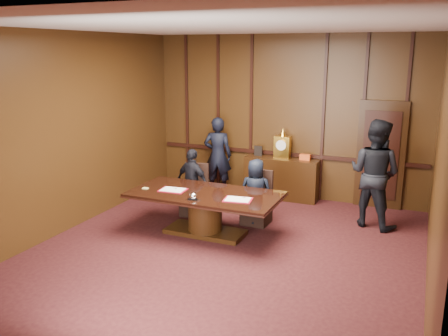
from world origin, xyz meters
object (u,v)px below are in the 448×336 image
object	(u,v)px
conference_table	(205,206)
witness_left	(218,155)
sideboard	(281,177)
signatory_left	(193,182)
signatory_right	(256,192)
witness_right	(375,174)

from	to	relation	value
conference_table	witness_left	bearing A→B (deg)	109.06
sideboard	signatory_left	size ratio (longest dim) A/B	1.21
sideboard	witness_left	bearing A→B (deg)	-173.71
sideboard	conference_table	distance (m)	2.62
signatory_left	signatory_right	world-z (taller)	signatory_left
signatory_right	witness_left	world-z (taller)	witness_left
signatory_left	witness_right	size ratio (longest dim) A/B	0.67
sideboard	conference_table	world-z (taller)	sideboard
signatory_left	witness_left	xyz separation A→B (m)	(-0.17, 1.58, 0.20)
witness_left	sideboard	bearing A→B (deg)	174.17
witness_left	witness_right	xyz separation A→B (m)	(3.47, -0.78, 0.13)
sideboard	witness_left	xyz separation A→B (m)	(-1.45, -0.16, 0.38)
conference_table	signatory_left	distance (m)	1.04
witness_left	witness_right	bearing A→B (deg)	155.19
sideboard	signatory_right	bearing A→B (deg)	-89.22
signatory_left	witness_left	bearing A→B (deg)	-68.86
conference_table	witness_right	xyz separation A→B (m)	(2.64, 1.60, 0.48)
signatory_left	conference_table	bearing A→B (deg)	143.98
conference_table	signatory_left	world-z (taller)	signatory_left
sideboard	signatory_left	distance (m)	2.17
conference_table	witness_left	world-z (taller)	witness_left
witness_left	witness_right	size ratio (longest dim) A/B	0.87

